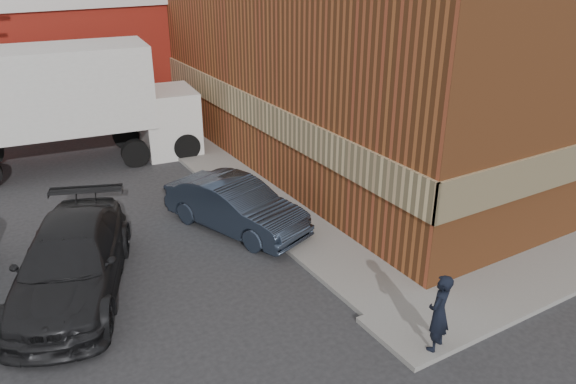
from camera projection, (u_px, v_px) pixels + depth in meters
ground at (374, 315)px, 12.14m from camera, size 90.00×90.00×0.00m
brick_building at (408, 19)px, 21.25m from camera, size 14.25×18.25×9.36m
sidewalk_west at (224, 173)px, 19.44m from camera, size 1.80×18.00×0.12m
man at (439, 313)px, 10.65m from camera, size 0.70×0.58×1.63m
sedan at (236, 206)px, 15.49m from camera, size 2.92×4.58×1.42m
suv_b at (71, 262)px, 12.62m from camera, size 4.08×5.86×1.57m
box_truck at (78, 98)px, 19.51m from camera, size 8.75×3.55×4.20m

